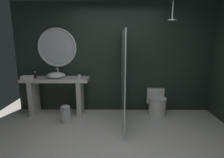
{
  "coord_description": "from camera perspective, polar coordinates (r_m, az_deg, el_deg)",
  "views": [
    {
      "loc": [
        -0.04,
        -2.54,
        1.74
      ],
      "look_at": [
        -0.08,
        0.92,
        0.99
      ],
      "focal_mm": 29.51,
      "sensor_mm": 36.0,
      "label": 1
    }
  ],
  "objects": [
    {
      "name": "soap_dispenser",
      "position": [
        4.52,
        -22.72,
        1.1
      ],
      "size": [
        0.05,
        0.05,
        0.16
      ],
      "color": "black",
      "rests_on": "vanity_counter"
    },
    {
      "name": "shower_glass_panel",
      "position": [
        3.74,
        3.41,
        0.1
      ],
      "size": [
        0.02,
        1.48,
        1.92
      ],
      "primitive_type": "cube",
      "color": "silver",
      "rests_on": "ground_plane"
    },
    {
      "name": "back_wall_panel",
      "position": [
        4.46,
        1.12,
        6.5
      ],
      "size": [
        4.8,
        0.1,
        2.6
      ],
      "primitive_type": "cube",
      "color": "#1E2823",
      "rests_on": "ground_plane"
    },
    {
      "name": "waste_bin",
      "position": [
        4.1,
        -14.2,
        -10.42
      ],
      "size": [
        0.2,
        0.2,
        0.38
      ],
      "color": "silver",
      "rests_on": "ground_plane"
    },
    {
      "name": "toilet",
      "position": [
        4.54,
        13.63,
        -7.18
      ],
      "size": [
        0.41,
        0.59,
        0.57
      ],
      "color": "white",
      "rests_on": "ground_plane"
    },
    {
      "name": "tumbler_cup",
      "position": [
        4.23,
        -10.13,
        0.78
      ],
      "size": [
        0.07,
        0.07,
        0.08
      ],
      "primitive_type": "cylinder",
      "color": "silver",
      "rests_on": "vanity_counter"
    },
    {
      "name": "vessel_sink",
      "position": [
        4.37,
        -16.91,
        1.14
      ],
      "size": [
        0.41,
        0.34,
        0.22
      ],
      "color": "white",
      "rests_on": "vanity_counter"
    },
    {
      "name": "folded_hand_towel",
      "position": [
        4.49,
        -24.84,
        0.43
      ],
      "size": [
        0.23,
        0.19,
        0.07
      ],
      "primitive_type": "cube",
      "rotation": [
        0.0,
        0.0,
        0.02
      ],
      "color": "silver",
      "rests_on": "vanity_counter"
    },
    {
      "name": "vanity_counter",
      "position": [
        4.48,
        -16.79,
        -3.25
      ],
      "size": [
        1.51,
        0.5,
        0.88
      ],
      "color": "silver",
      "rests_on": "ground_plane"
    },
    {
      "name": "rain_shower_head",
      "position": [
        4.14,
        18.16,
        17.66
      ],
      "size": [
        0.17,
        0.17,
        0.38
      ],
      "color": "silver"
    },
    {
      "name": "round_wall_mirror",
      "position": [
        4.56,
        -16.67,
        9.32
      ],
      "size": [
        0.92,
        0.06,
        0.92
      ],
      "color": "silver"
    },
    {
      "name": "ground_plane",
      "position": [
        3.08,
        1.34,
        -22.21
      ],
      "size": [
        5.76,
        5.76,
        0.0
      ],
      "primitive_type": "plane",
      "color": "silver"
    }
  ]
}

